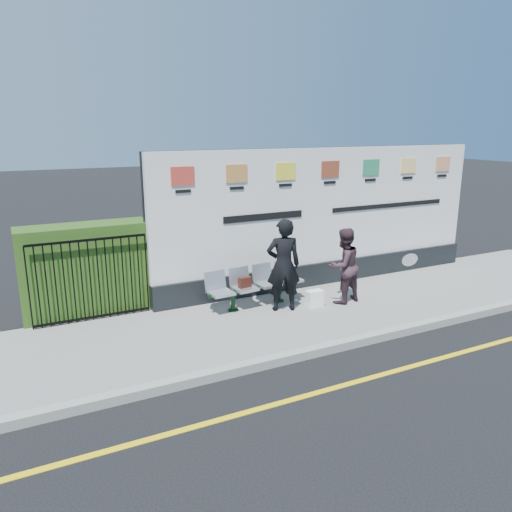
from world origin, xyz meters
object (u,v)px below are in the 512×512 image
(billboard, at_px, (326,226))
(woman_left, at_px, (283,265))
(woman_right, at_px, (343,266))
(bench, at_px, (256,295))

(billboard, relative_size, woman_left, 4.47)
(woman_right, bearing_deg, bench, -28.65)
(billboard, height_order, woman_right, billboard)
(billboard, distance_m, woman_left, 2.07)
(woman_right, bearing_deg, billboard, -117.82)
(woman_left, bearing_deg, woman_right, -168.89)
(woman_left, xyz_separation_m, woman_right, (1.28, -0.16, -0.14))
(bench, relative_size, woman_right, 1.32)
(billboard, bearing_deg, bench, -161.74)
(billboard, bearing_deg, woman_right, -108.71)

